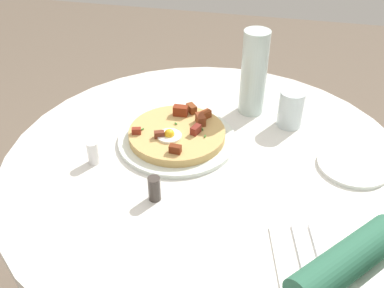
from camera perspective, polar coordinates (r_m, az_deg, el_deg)
The scene contains 11 objects.
dining_table at distance 1.23m, azimuth 1.84°, elevation -8.39°, with size 1.02×1.02×0.73m.
pizza_plate at distance 1.17m, azimuth -1.91°, elevation 0.59°, with size 0.31×0.31×0.01m, color silver.
breakfast_pizza at distance 1.16m, azimuth -1.87°, elevation 1.38°, with size 0.25×0.25×0.05m.
bread_plate at distance 1.15m, azimuth 19.86°, elevation -2.56°, with size 0.17×0.17×0.01m, color white.
napkin at distance 0.91m, azimuth 14.99°, elevation -14.21°, with size 0.17×0.14×0.00m, color white.
fork at distance 0.92m, azimuth 16.16°, elevation -13.96°, with size 0.18×0.01×0.01m, color silver.
knife at distance 0.91m, azimuth 13.91°, elevation -14.10°, with size 0.18×0.01×0.01m, color silver.
water_glass at distance 1.24m, azimuth 12.51°, elevation 4.42°, with size 0.07×0.07×0.10m, color silver.
water_bottle at distance 1.25m, azimuth 7.90°, elevation 8.96°, with size 0.07×0.07×0.24m, color silver.
salt_shaker at distance 1.11m, azimuth -12.50°, elevation -1.07°, with size 0.03×0.03×0.06m, color white.
pepper_shaker at distance 0.99m, azimuth -4.82°, elevation -5.69°, with size 0.03×0.03×0.06m, color #3F3833.
Camera 1 is at (-0.86, -0.15, 1.42)m, focal length 41.79 mm.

